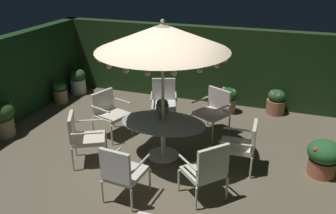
{
  "coord_description": "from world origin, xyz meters",
  "views": [
    {
      "loc": [
        2.19,
        -5.39,
        3.6
      ],
      "look_at": [
        0.17,
        0.49,
        0.92
      ],
      "focal_mm": 37.83,
      "sensor_mm": 36.0,
      "label": 1
    }
  ],
  "objects_px": {
    "patio_chair_north": "(108,110)",
    "patio_chair_southwest": "(214,108)",
    "patio_chair_west": "(164,99)",
    "potted_plant_back_left": "(159,92)",
    "patio_chair_east": "(122,171)",
    "potted_plant_front_corner": "(60,92)",
    "potted_plant_back_right": "(1,118)",
    "patio_dining_table": "(163,130)",
    "patio_chair_southeast": "(207,169)",
    "potted_plant_back_center": "(276,102)",
    "potted_plant_right_far": "(78,81)",
    "centerpiece_planter": "(162,107)",
    "potted_plant_left_near": "(324,157)",
    "patio_umbrella": "(163,37)",
    "patio_chair_south": "(242,143)",
    "potted_plant_right_near": "(228,99)",
    "patio_chair_northeast": "(83,135)"
  },
  "relations": [
    {
      "from": "patio_chair_north",
      "to": "patio_chair_southwest",
      "type": "height_order",
      "value": "patio_chair_southwest"
    },
    {
      "from": "patio_chair_west",
      "to": "potted_plant_back_left",
      "type": "bearing_deg",
      "value": 115.15
    },
    {
      "from": "patio_chair_east",
      "to": "potted_plant_front_corner",
      "type": "xyz_separation_m",
      "value": [
        -3.34,
        3.17,
        -0.26
      ]
    },
    {
      "from": "patio_chair_southwest",
      "to": "potted_plant_back_right",
      "type": "height_order",
      "value": "patio_chair_southwest"
    },
    {
      "from": "patio_dining_table",
      "to": "patio_chair_southeast",
      "type": "distance_m",
      "value": 1.49
    },
    {
      "from": "patio_dining_table",
      "to": "patio_chair_southwest",
      "type": "relative_size",
      "value": 1.67
    },
    {
      "from": "patio_dining_table",
      "to": "potted_plant_front_corner",
      "type": "xyz_separation_m",
      "value": [
        -3.48,
        1.68,
        -0.28
      ]
    },
    {
      "from": "potted_plant_back_left",
      "to": "potted_plant_back_center",
      "type": "bearing_deg",
      "value": 5.95
    },
    {
      "from": "potted_plant_right_far",
      "to": "potted_plant_front_corner",
      "type": "relative_size",
      "value": 1.2
    },
    {
      "from": "centerpiece_planter",
      "to": "patio_chair_west",
      "type": "distance_m",
      "value": 1.35
    },
    {
      "from": "patio_chair_north",
      "to": "potted_plant_front_corner",
      "type": "height_order",
      "value": "patio_chair_north"
    },
    {
      "from": "potted_plant_left_near",
      "to": "patio_umbrella",
      "type": "bearing_deg",
      "value": -173.62
    },
    {
      "from": "patio_chair_north",
      "to": "patio_chair_south",
      "type": "distance_m",
      "value": 2.91
    },
    {
      "from": "patio_chair_southeast",
      "to": "potted_plant_left_near",
      "type": "bearing_deg",
      "value": 36.98
    },
    {
      "from": "potted_plant_back_right",
      "to": "potted_plant_right_near",
      "type": "relative_size",
      "value": 1.22
    },
    {
      "from": "patio_chair_north",
      "to": "potted_plant_left_near",
      "type": "distance_m",
      "value": 4.28
    },
    {
      "from": "patio_dining_table",
      "to": "patio_chair_north",
      "type": "relative_size",
      "value": 1.69
    },
    {
      "from": "potted_plant_back_right",
      "to": "potted_plant_right_near",
      "type": "xyz_separation_m",
      "value": [
        4.36,
        2.82,
        -0.08
      ]
    },
    {
      "from": "patio_chair_southeast",
      "to": "potted_plant_back_left",
      "type": "distance_m",
      "value": 4.1
    },
    {
      "from": "patio_chair_west",
      "to": "potted_plant_right_far",
      "type": "height_order",
      "value": "patio_chair_west"
    },
    {
      "from": "patio_chair_southwest",
      "to": "patio_chair_northeast",
      "type": "bearing_deg",
      "value": -135.16
    },
    {
      "from": "patio_chair_north",
      "to": "patio_chair_northeast",
      "type": "xyz_separation_m",
      "value": [
        0.09,
        -1.16,
        0.01
      ]
    },
    {
      "from": "potted_plant_left_near",
      "to": "potted_plant_back_right",
      "type": "height_order",
      "value": "potted_plant_back_right"
    },
    {
      "from": "patio_chair_northeast",
      "to": "potted_plant_right_near",
      "type": "distance_m",
      "value": 3.84
    },
    {
      "from": "patio_chair_northeast",
      "to": "patio_chair_southwest",
      "type": "height_order",
      "value": "patio_chair_northeast"
    },
    {
      "from": "patio_dining_table",
      "to": "patio_chair_north",
      "type": "height_order",
      "value": "patio_chair_north"
    },
    {
      "from": "potted_plant_back_left",
      "to": "patio_chair_southeast",
      "type": "bearing_deg",
      "value": -59.32
    },
    {
      "from": "potted_plant_back_center",
      "to": "centerpiece_planter",
      "type": "bearing_deg",
      "value": -127.24
    },
    {
      "from": "patio_chair_southeast",
      "to": "patio_dining_table",
      "type": "bearing_deg",
      "value": 136.8
    },
    {
      "from": "centerpiece_planter",
      "to": "patio_chair_east",
      "type": "relative_size",
      "value": 0.41
    },
    {
      "from": "patio_chair_northeast",
      "to": "potted_plant_back_center",
      "type": "relative_size",
      "value": 1.63
    },
    {
      "from": "patio_chair_southwest",
      "to": "potted_plant_right_far",
      "type": "bearing_deg",
      "value": 164.46
    },
    {
      "from": "patio_chair_south",
      "to": "patio_chair_southwest",
      "type": "bearing_deg",
      "value": 121.98
    },
    {
      "from": "patio_chair_north",
      "to": "potted_plant_right_near",
      "type": "relative_size",
      "value": 1.52
    },
    {
      "from": "patio_chair_south",
      "to": "potted_plant_right_far",
      "type": "distance_m",
      "value": 5.45
    },
    {
      "from": "potted_plant_front_corner",
      "to": "patio_chair_east",
      "type": "bearing_deg",
      "value": -43.5
    },
    {
      "from": "patio_chair_east",
      "to": "patio_chair_southwest",
      "type": "xyz_separation_m",
      "value": [
        0.83,
        2.79,
        0.02
      ]
    },
    {
      "from": "patio_dining_table",
      "to": "potted_plant_back_left",
      "type": "xyz_separation_m",
      "value": [
        -1.0,
        2.5,
        -0.26
      ]
    },
    {
      "from": "patio_chair_southeast",
      "to": "patio_chair_south",
      "type": "height_order",
      "value": "patio_chair_southeast"
    },
    {
      "from": "patio_chair_north",
      "to": "patio_chair_east",
      "type": "distance_m",
      "value": 2.33
    },
    {
      "from": "patio_chair_south",
      "to": "potted_plant_right_far",
      "type": "bearing_deg",
      "value": 153.86
    },
    {
      "from": "patio_chair_north",
      "to": "potted_plant_back_left",
      "type": "relative_size",
      "value": 1.68
    },
    {
      "from": "patio_dining_table",
      "to": "potted_plant_left_near",
      "type": "bearing_deg",
      "value": 6.38
    },
    {
      "from": "potted_plant_left_near",
      "to": "patio_chair_southeast",
      "type": "bearing_deg",
      "value": -143.02
    },
    {
      "from": "potted_plant_back_center",
      "to": "potted_plant_right_near",
      "type": "bearing_deg",
      "value": -164.64
    },
    {
      "from": "patio_chair_southwest",
      "to": "patio_chair_south",
      "type": "bearing_deg",
      "value": -58.02
    },
    {
      "from": "patio_chair_northeast",
      "to": "potted_plant_back_center",
      "type": "distance_m",
      "value": 4.77
    },
    {
      "from": "patio_chair_southeast",
      "to": "patio_chair_northeast",
      "type": "bearing_deg",
      "value": 172.14
    },
    {
      "from": "potted_plant_right_near",
      "to": "potted_plant_front_corner",
      "type": "bearing_deg",
      "value": -169.15
    },
    {
      "from": "patio_umbrella",
      "to": "patio_chair_southeast",
      "type": "bearing_deg",
      "value": -43.2
    }
  ]
}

